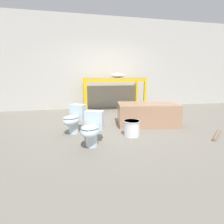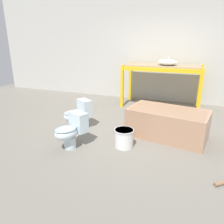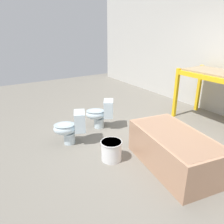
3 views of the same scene
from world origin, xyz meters
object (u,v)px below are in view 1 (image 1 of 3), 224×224
(bathtub_main, at_px, (147,113))
(toilet_far, at_px, (92,128))
(toilet_near, at_px, (74,118))
(sink_basin, at_px, (118,75))
(bucket_white, at_px, (132,128))

(bathtub_main, height_order, toilet_far, toilet_far)
(toilet_near, bearing_deg, toilet_far, -35.85)
(bathtub_main, height_order, toilet_near, toilet_near)
(toilet_far, bearing_deg, toilet_near, 134.52)
(sink_basin, distance_m, bathtub_main, 2.07)
(sink_basin, bearing_deg, bucket_white, -97.79)
(sink_basin, height_order, toilet_far, sink_basin)
(sink_basin, distance_m, toilet_near, 2.70)
(sink_basin, relative_size, toilet_near, 0.75)
(toilet_near, relative_size, bucket_white, 1.91)
(sink_basin, relative_size, toilet_far, 0.76)
(sink_basin, height_order, bathtub_main, sink_basin)
(bathtub_main, distance_m, bucket_white, 0.94)
(bucket_white, bearing_deg, bathtub_main, 47.14)
(toilet_far, bearing_deg, bathtub_main, 57.92)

